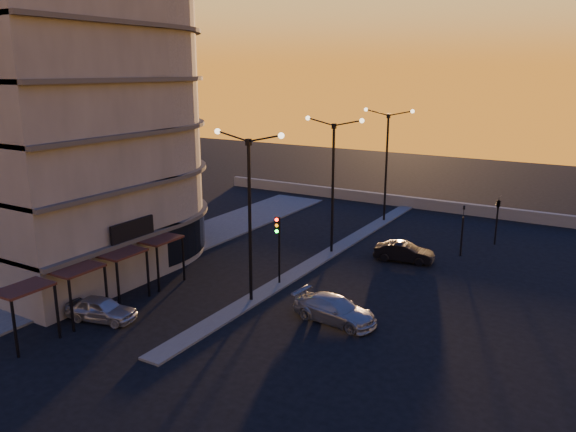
# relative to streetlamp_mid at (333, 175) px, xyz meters

# --- Properties ---
(ground) EXTENTS (120.00, 120.00, 0.00)m
(ground) POSITION_rel_streetlamp_mid_xyz_m (0.00, -10.00, -5.59)
(ground) COLOR black
(ground) RESTS_ON ground
(sidewalk_west) EXTENTS (5.00, 40.00, 0.12)m
(sidewalk_west) POSITION_rel_streetlamp_mid_xyz_m (-10.50, -6.00, -5.53)
(sidewalk_west) COLOR #464644
(sidewalk_west) RESTS_ON ground
(median) EXTENTS (1.20, 36.00, 0.12)m
(median) POSITION_rel_streetlamp_mid_xyz_m (0.00, 0.00, -5.53)
(median) COLOR #464644
(median) RESTS_ON ground
(parapet) EXTENTS (44.00, 0.50, 1.00)m
(parapet) POSITION_rel_streetlamp_mid_xyz_m (2.00, 16.00, -5.09)
(parapet) COLOR slate
(parapet) RESTS_ON ground
(building) EXTENTS (14.35, 17.08, 25.00)m
(building) POSITION_rel_streetlamp_mid_xyz_m (-14.00, -9.97, 6.32)
(building) COLOR #67625A
(building) RESTS_ON ground
(streetlamp_near) EXTENTS (4.32, 0.32, 9.51)m
(streetlamp_near) POSITION_rel_streetlamp_mid_xyz_m (0.00, -10.00, 0.00)
(streetlamp_near) COLOR black
(streetlamp_near) RESTS_ON ground
(streetlamp_mid) EXTENTS (4.32, 0.32, 9.51)m
(streetlamp_mid) POSITION_rel_streetlamp_mid_xyz_m (0.00, 0.00, 0.00)
(streetlamp_mid) COLOR black
(streetlamp_mid) RESTS_ON ground
(streetlamp_far) EXTENTS (4.32, 0.32, 9.51)m
(streetlamp_far) POSITION_rel_streetlamp_mid_xyz_m (0.00, 10.00, 0.00)
(streetlamp_far) COLOR black
(streetlamp_far) RESTS_ON ground
(traffic_light_main) EXTENTS (0.28, 0.44, 4.25)m
(traffic_light_main) POSITION_rel_streetlamp_mid_xyz_m (0.00, -7.13, -2.70)
(traffic_light_main) COLOR black
(traffic_light_main) RESTS_ON ground
(signal_east_a) EXTENTS (0.13, 0.16, 3.60)m
(signal_east_a) POSITION_rel_streetlamp_mid_xyz_m (8.00, 4.00, -3.66)
(signal_east_a) COLOR black
(signal_east_a) RESTS_ON ground
(signal_east_b) EXTENTS (0.42, 1.99, 3.60)m
(signal_east_b) POSITION_rel_streetlamp_mid_xyz_m (9.50, 8.00, -2.49)
(signal_east_b) COLOR black
(signal_east_b) RESTS_ON ground
(car_hatchback) EXTENTS (3.93, 2.30, 1.26)m
(car_hatchback) POSITION_rel_streetlamp_mid_xyz_m (-5.22, -15.97, -4.96)
(car_hatchback) COLOR #A7A8AF
(car_hatchback) RESTS_ON ground
(car_sedan) EXTENTS (4.09, 1.97, 1.29)m
(car_sedan) POSITION_rel_streetlamp_mid_xyz_m (5.00, 0.87, -4.95)
(car_sedan) COLOR black
(car_sedan) RESTS_ON ground
(car_wagon) EXTENTS (4.68, 2.30, 1.31)m
(car_wagon) POSITION_rel_streetlamp_mid_xyz_m (5.15, -9.94, -4.94)
(car_wagon) COLOR #919398
(car_wagon) RESTS_ON ground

